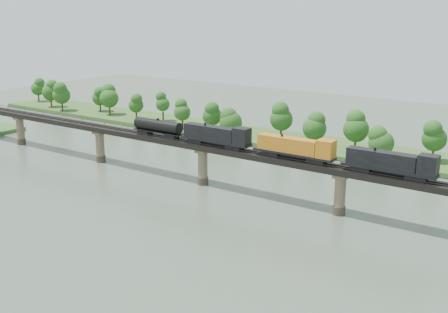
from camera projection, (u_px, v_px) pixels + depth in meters
The scene contains 6 objects.
ground at pixel (126, 217), 130.34m from camera, with size 400.00×400.00×0.00m, color #3D4E3D.
far_bank at pixel (296, 142), 197.53m from camera, with size 300.00×24.00×1.60m, color #305321.
bridge at pixel (203, 165), 152.70m from camera, with size 236.00×30.00×11.50m.
bridge_superstructure at pixel (203, 143), 151.03m from camera, with size 220.00×4.90×0.75m.
far_treeline at pixel (270, 119), 196.38m from camera, with size 289.06×17.54×13.60m.
freight_train at pixel (267, 144), 139.38m from camera, with size 85.57×3.33×5.89m.
Camera 1 is at (88.38, -87.26, 47.81)m, focal length 45.00 mm.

